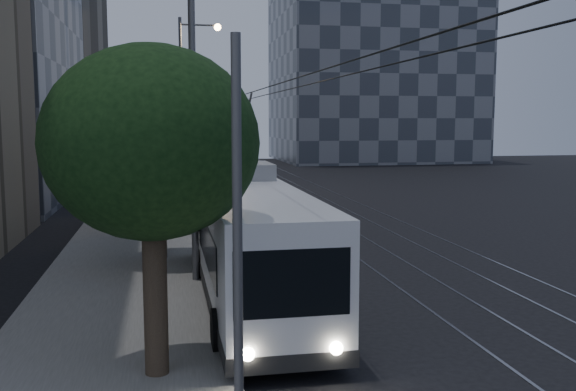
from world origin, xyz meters
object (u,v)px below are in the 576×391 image
Objects in this scene: streetlamp_near at (207,62)px; pickup_silver at (210,207)px; trolleybus at (250,241)px; car_white_b at (196,184)px; streetlamp_far at (188,90)px; car_white_c at (197,181)px; car_white_a at (226,200)px; car_white_d at (209,171)px.

pickup_silver is at bearing 86.02° from streetlamp_near.
car_white_b is (-0.20, 25.73, -1.00)m from trolleybus.
pickup_silver is 1.46× the size of car_white_b.
streetlamp_far is (-0.67, 24.92, 5.06)m from trolleybus.
car_white_b is 0.91m from car_white_c.
streetlamp_far reaches higher than car_white_a.
car_white_b is at bearing -115.41° from car_white_d.
streetlamp_far reaches higher than pickup_silver.
streetlamp_far is (-0.47, -0.82, 6.06)m from car_white_b.
trolleybus is 1.10× the size of streetlamp_near.
car_white_c is at bearing 90.03° from trolleybus.
streetlamp_near reaches higher than pickup_silver.
car_white_c is (-1.01, 9.93, 0.07)m from car_white_a.
pickup_silver is 0.56× the size of streetlamp_far.
car_white_a is 9.10m from car_white_b.
car_white_b is at bearing 90.22° from trolleybus.
streetlamp_near is at bearing 115.72° from trolleybus.
car_white_b is 10.37m from car_white_d.
pickup_silver is at bearing -86.32° from car_white_b.
trolleybus is at bearing -64.05° from streetlamp_near.
trolleybus is 36.03m from car_white_d.
pickup_silver is 14.11m from car_white_c.
streetlamp_near is (-0.94, 1.92, 4.84)m from trolleybus.
car_white_c is at bearing 99.83° from pickup_silver.
streetlamp_near is at bearing -88.09° from car_white_b.
car_white_b is at bearing 100.16° from pickup_silver.
car_white_b is (0.00, 13.21, -0.25)m from pickup_silver.
streetlamp_near is 22.99m from streetlamp_far.
streetlamp_far is (-1.56, 8.22, 6.03)m from car_white_a.
car_white_c is 0.40× the size of streetlamp_near.
car_white_a is 19.30m from car_white_d.
streetlamp_far is (-0.55, -1.71, 5.96)m from car_white_c.
trolleybus reaches higher than car_white_c.
car_white_b is 0.38× the size of streetlamp_far.
streetlamp_near reaches higher than car_white_d.
trolleybus reaches higher than car_white_d.
streetlamp_near is at bearing -100.83° from car_white_c.
trolleybus is 1.89× the size of pickup_silver.
streetlamp_near reaches higher than car_white_a.
car_white_b is 6.13m from streetlamp_far.
car_white_a is (1.09, 4.17, -0.22)m from pickup_silver.
pickup_silver is 13.70m from streetlamp_far.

